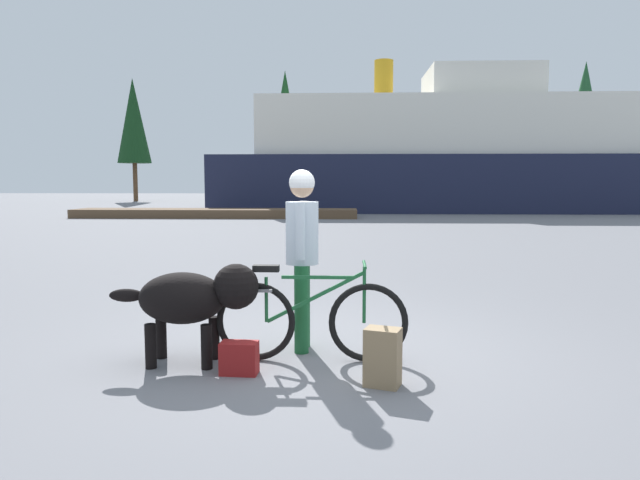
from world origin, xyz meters
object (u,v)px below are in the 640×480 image
person_cyclist (302,241)px  backpack (383,357)px  handbag_pannier (239,358)px  sailboat_moored (321,200)px  dog (194,298)px  bicycle (310,319)px  ferry_boat (436,158)px

person_cyclist → backpack: bearing=-54.2°
handbag_pannier → sailboat_moored: size_ratio=0.05×
person_cyclist → dog: size_ratio=1.29×
bicycle → ferry_boat: bearing=79.1°
bicycle → person_cyclist: person_cyclist is taller
person_cyclist → sailboat_moored: (-1.16, 32.86, -0.59)m
person_cyclist → dog: (-0.95, -0.49, -0.47)m
person_cyclist → ferry_boat: bearing=78.8°
dog → handbag_pannier: dog is taller
handbag_pannier → sailboat_moored: sailboat_moored is taller
person_cyclist → dog: 1.16m
bicycle → dog: size_ratio=1.29×
handbag_pannier → sailboat_moored: (-0.67, 33.63, 0.35)m
bicycle → handbag_pannier: size_ratio=5.55×
person_cyclist → sailboat_moored: 32.89m
handbag_pannier → ferry_boat: size_ratio=0.01×
backpack → ferry_boat: 30.67m
handbag_pannier → dog: bearing=148.8°
backpack → sailboat_moored: (-1.89, 33.87, 0.25)m
backpack → handbag_pannier: 1.25m
ferry_boat → sailboat_moored: size_ratio=3.59×
dog → sailboat_moored: (-0.21, 33.35, -0.12)m
sailboat_moored → handbag_pannier: bearing=-88.9°
backpack → sailboat_moored: sailboat_moored is taller
dog → backpack: 1.79m
bicycle → handbag_pannier: bearing=-146.5°
person_cyclist → ferry_boat: size_ratio=0.07×
handbag_pannier → sailboat_moored: bearing=91.1°
dog → backpack: size_ratio=2.87×
person_cyclist → bicycle: bearing=-74.6°
ferry_boat → bicycle: bearing=-100.9°
bicycle → sailboat_moored: 33.26m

